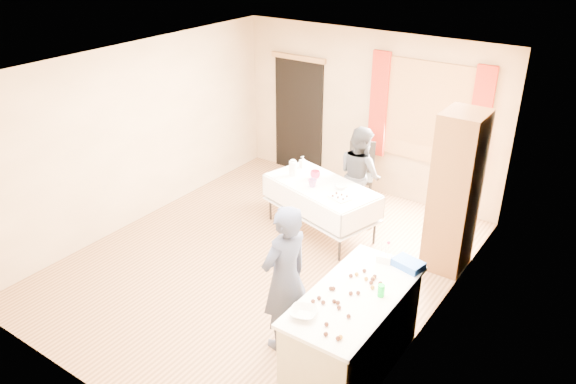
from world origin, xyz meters
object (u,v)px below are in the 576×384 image
Objects in this scene: cabinet at (455,193)px; party_table at (321,204)px; woman at (360,175)px; counter at (353,332)px; chair at (360,185)px; girl at (285,278)px.

cabinet is 1.17× the size of party_table.
party_table is at bearing -173.62° from cabinet.
woman is (0.27, 0.62, 0.29)m from party_table.
cabinet reaches higher than counter.
chair is (-1.79, 0.94, -0.75)m from cabinet.
chair is (-1.69, 3.30, -0.16)m from counter.
girl is (0.94, -2.22, 0.37)m from party_table.
girl reaches higher than counter.
party_table is 0.74m from woman.
cabinet is 2.59m from girl.
chair is at bearing 117.10° from counter.
cabinet is 1.27× the size of girl.
party_table is 1.22× the size of woman.
woman is at bearing 117.29° from counter.
party_table is 1.15m from chair.
cabinet is 1.62m from woman.
chair reaches higher than party_table.
woman is at bearing -154.64° from girl.
cabinet is 2.15m from chair.
counter is 1.11× the size of woman.
cabinet is 2.14× the size of chair.
cabinet is 1.91m from party_table.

